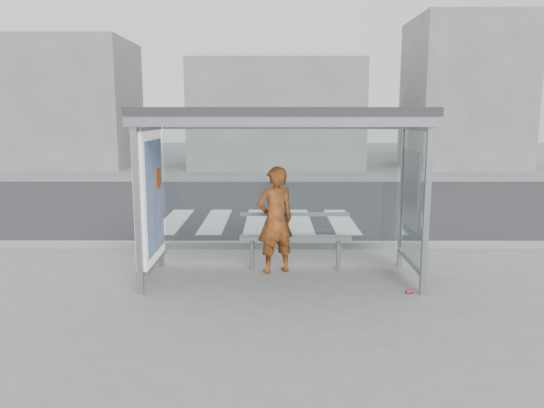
{
  "coord_description": "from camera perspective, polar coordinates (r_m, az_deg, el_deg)",
  "views": [
    {
      "loc": [
        -0.12,
        -7.91,
        2.53
      ],
      "look_at": [
        -0.14,
        0.2,
        1.15
      ],
      "focal_mm": 35.0,
      "sensor_mm": 36.0,
      "label": 1
    }
  ],
  "objects": [
    {
      "name": "building_left",
      "position": [
        27.73,
        -21.04,
        9.98
      ],
      "size": [
        6.0,
        5.0,
        6.0
      ],
      "primitive_type": "cube",
      "color": "slate",
      "rests_on": "ground"
    },
    {
      "name": "bus_shelter",
      "position": [
        7.99,
        -1.67,
        5.73
      ],
      "size": [
        4.25,
        1.65,
        2.62
      ],
      "color": "gray",
      "rests_on": "ground"
    },
    {
      "name": "building_right",
      "position": [
        27.48,
        19.93,
        11.1
      ],
      "size": [
        5.0,
        5.0,
        7.0
      ],
      "primitive_type": "cube",
      "color": "slate",
      "rests_on": "ground"
    },
    {
      "name": "curb",
      "position": [
        10.16,
        0.82,
        -4.42
      ],
      "size": [
        30.0,
        0.18,
        0.12
      ],
      "primitive_type": "cube",
      "color": "gray",
      "rests_on": "ground"
    },
    {
      "name": "ground",
      "position": [
        8.3,
        0.97,
        -8.09
      ],
      "size": [
        80.0,
        80.0,
        0.0
      ],
      "primitive_type": "plane",
      "color": "slate",
      "rests_on": "ground"
    },
    {
      "name": "soda_can",
      "position": [
        7.9,
        14.59,
        -9.11
      ],
      "size": [
        0.12,
        0.08,
        0.06
      ],
      "primitive_type": "cylinder",
      "rotation": [
        0.0,
        1.57,
        0.25
      ],
      "color": "#CB3B53",
      "rests_on": "ground"
    },
    {
      "name": "crosswalk",
      "position": [
        12.67,
        -1.57,
        -1.87
      ],
      "size": [
        4.55,
        3.0,
        0.0
      ],
      "color": "silver",
      "rests_on": "ground"
    },
    {
      "name": "bench",
      "position": [
        8.64,
        2.52,
        -3.58
      ],
      "size": [
        1.8,
        0.32,
        0.93
      ],
      "color": "slate",
      "rests_on": "ground"
    },
    {
      "name": "person",
      "position": [
        8.45,
        0.36,
        -1.74
      ],
      "size": [
        0.74,
        0.63,
        1.72
      ],
      "primitive_type": "imported",
      "rotation": [
        0.0,
        0.0,
        3.55
      ],
      "color": "#CE5813",
      "rests_on": "ground"
    },
    {
      "name": "building_center",
      "position": [
        25.91,
        0.44,
        9.58
      ],
      "size": [
        8.0,
        5.0,
        5.0
      ],
      "primitive_type": "cube",
      "color": "slate",
      "rests_on": "ground"
    },
    {
      "name": "road",
      "position": [
        15.12,
        0.61,
        0.03
      ],
      "size": [
        30.0,
        10.0,
        0.01
      ],
      "primitive_type": "cube",
      "color": "#29292C",
      "rests_on": "ground"
    }
  ]
}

